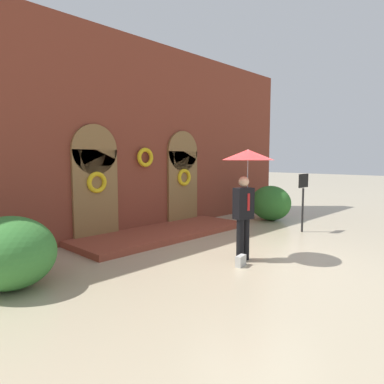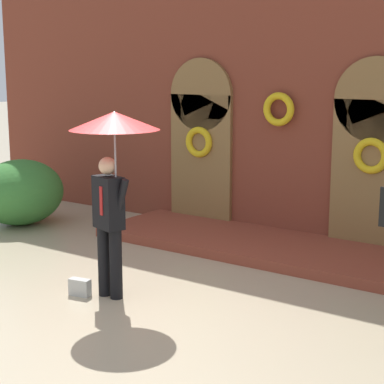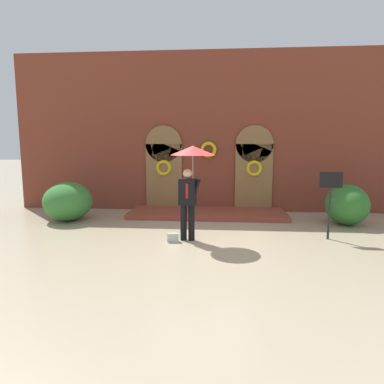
% 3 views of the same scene
% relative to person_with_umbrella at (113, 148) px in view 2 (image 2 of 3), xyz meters
% --- Properties ---
extents(ground_plane, '(80.00, 80.00, 0.00)m').
position_rel_person_with_umbrella_xyz_m(ground_plane, '(0.28, -0.09, -1.91)').
color(ground_plane, tan).
extents(building_facade, '(14.00, 2.30, 5.60)m').
position_rel_person_with_umbrella_xyz_m(building_facade, '(0.28, 4.06, 0.76)').
color(building_facade, brown).
rests_on(building_facade, ground).
extents(person_with_umbrella, '(1.10, 1.10, 2.36)m').
position_rel_person_with_umbrella_xyz_m(person_with_umbrella, '(0.00, 0.00, 0.00)').
color(person_with_umbrella, black).
rests_on(person_with_umbrella, ground).
extents(handbag, '(0.30, 0.17, 0.22)m').
position_rel_person_with_umbrella_xyz_m(handbag, '(-0.45, -0.20, -1.80)').
color(handbag, '#B7B7B2').
rests_on(handbag, ground).
extents(shrub_left, '(1.47, 1.66, 1.21)m').
position_rel_person_with_umbrella_xyz_m(shrub_left, '(-4.08, 1.93, -1.31)').
color(shrub_left, '#387A33').
rests_on(shrub_left, ground).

